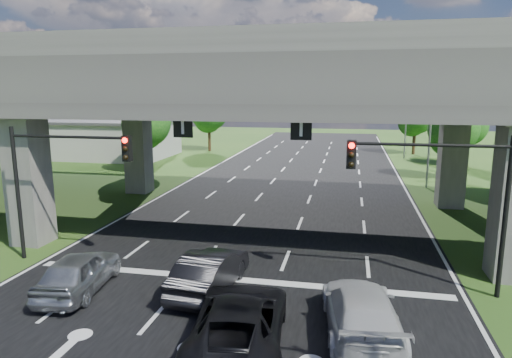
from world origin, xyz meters
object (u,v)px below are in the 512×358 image
(streetlight_beyond, at_px, (403,106))
(car_dark, at_px, (210,271))
(signal_right, at_px, (444,184))
(car_silver, at_px, (79,272))
(signal_left, at_px, (58,170))
(streetlight_far, at_px, (426,113))
(car_trailing, at_px, (239,322))
(car_white, at_px, (361,312))

(streetlight_beyond, distance_m, car_dark, 39.51)
(car_dark, bearing_deg, signal_right, -164.34)
(signal_right, height_order, car_silver, signal_right)
(signal_left, xyz_separation_m, streetlight_far, (17.92, 20.06, 1.66))
(signal_left, distance_m, car_dark, 8.17)
(signal_right, height_order, car_trailing, signal_right)
(signal_right, bearing_deg, car_white, -126.81)
(signal_left, height_order, streetlight_beyond, streetlight_beyond)
(car_dark, xyz_separation_m, car_white, (5.55, -2.16, -0.01))
(car_white, bearing_deg, car_dark, -27.64)
(signal_right, xyz_separation_m, signal_left, (-15.65, 0.00, 0.00))
(car_silver, xyz_separation_m, car_dark, (4.83, 1.03, 0.01))
(car_silver, relative_size, car_white, 0.85)
(car_white, bearing_deg, streetlight_beyond, -103.71)
(signal_left, distance_m, car_white, 13.77)
(streetlight_far, xyz_separation_m, streetlight_beyond, (0.00, 16.00, 0.00))
(streetlight_far, height_order, streetlight_beyond, same)
(streetlight_beyond, bearing_deg, streetlight_far, -90.00)
(streetlight_far, distance_m, car_silver, 27.98)
(signal_right, distance_m, streetlight_beyond, 36.17)
(car_dark, bearing_deg, car_trailing, 123.89)
(signal_right, bearing_deg, signal_left, 180.00)
(streetlight_beyond, bearing_deg, car_white, -97.32)
(signal_left, xyz_separation_m, car_dark, (7.25, -1.65, -3.37))
(streetlight_far, bearing_deg, car_silver, -124.28)
(streetlight_far, bearing_deg, car_trailing, -108.91)
(streetlight_beyond, height_order, car_trailing, streetlight_beyond)
(car_silver, bearing_deg, car_dark, -174.58)
(car_white, bearing_deg, car_trailing, 15.40)
(car_white, bearing_deg, streetlight_far, -108.51)
(car_white, relative_size, car_trailing, 0.94)
(car_silver, xyz_separation_m, car_trailing, (6.84, -2.54, 0.02))
(signal_left, distance_m, car_silver, 4.95)
(signal_left, bearing_deg, streetlight_far, 48.22)
(signal_left, height_order, car_dark, signal_left)
(signal_left, relative_size, car_dark, 1.26)
(streetlight_beyond, distance_m, car_silver, 42.03)
(signal_right, height_order, signal_left, same)
(car_dark, bearing_deg, car_white, 163.28)
(car_silver, height_order, car_dark, car_dark)
(car_dark, height_order, car_trailing, car_trailing)
(streetlight_beyond, relative_size, car_trailing, 1.74)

